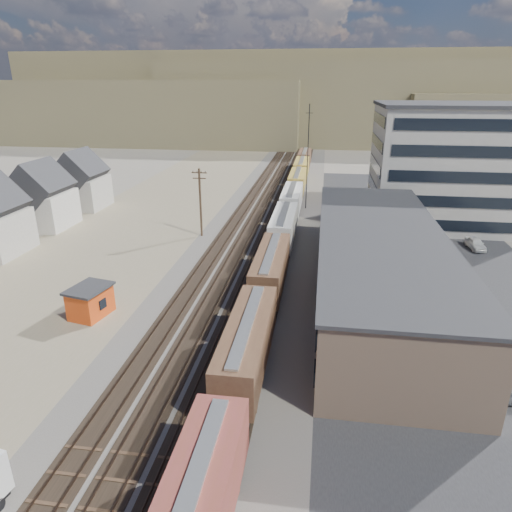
# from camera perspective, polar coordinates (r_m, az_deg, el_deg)

# --- Properties ---
(ground) EXTENTS (300.00, 300.00, 0.00)m
(ground) POSITION_cam_1_polar(r_m,az_deg,el_deg) (30.72, -11.78, -23.61)
(ground) COLOR #6B6356
(ground) RESTS_ON ground
(ballast_bed) EXTENTS (18.00, 200.00, 0.06)m
(ballast_bed) POSITION_cam_1_polar(r_m,az_deg,el_deg) (73.97, 1.21, 4.17)
(ballast_bed) COLOR #4C4742
(ballast_bed) RESTS_ON ground
(dirt_yard) EXTENTS (24.00, 180.00, 0.03)m
(dirt_yard) POSITION_cam_1_polar(r_m,az_deg,el_deg) (70.13, -16.32, 2.35)
(dirt_yard) COLOR #787052
(dirt_yard) RESTS_ON ground
(asphalt_lot) EXTENTS (26.00, 120.00, 0.04)m
(asphalt_lot) POSITION_cam_1_polar(r_m,az_deg,el_deg) (60.70, 20.37, -1.01)
(asphalt_lot) COLOR #232326
(asphalt_lot) RESTS_ON ground
(rail_tracks) EXTENTS (11.40, 200.00, 0.24)m
(rail_tracks) POSITION_cam_1_polar(r_m,az_deg,el_deg) (74.01, 0.78, 4.25)
(rail_tracks) COLOR black
(rail_tracks) RESTS_ON ground
(freight_train) EXTENTS (3.00, 119.74, 4.46)m
(freight_train) POSITION_cam_1_polar(r_m,az_deg,el_deg) (70.13, 4.02, 5.53)
(freight_train) COLOR black
(freight_train) RESTS_ON ground
(warehouse) EXTENTS (12.40, 40.40, 7.25)m
(warehouse) POSITION_cam_1_polar(r_m,az_deg,el_deg) (49.00, 15.05, -0.99)
(warehouse) COLOR tan
(warehouse) RESTS_ON ground
(office_tower) EXTENTS (22.60, 18.60, 18.45)m
(office_tower) POSITION_cam_1_polar(r_m,az_deg,el_deg) (78.57, 22.79, 10.48)
(office_tower) COLOR #9E998E
(office_tower) RESTS_ON ground
(utility_pole_north) EXTENTS (2.20, 0.32, 10.00)m
(utility_pole_north) POSITION_cam_1_polar(r_m,az_deg,el_deg) (66.60, -6.97, 6.83)
(utility_pole_north) COLOR #382619
(utility_pole_north) RESTS_ON ground
(radio_mast) EXTENTS (1.20, 0.16, 18.00)m
(radio_mast) POSITION_cam_1_polar(r_m,az_deg,el_deg) (81.26, 6.47, 12.14)
(radio_mast) COLOR black
(radio_mast) RESTS_ON ground
(hills_north) EXTENTS (265.00, 80.00, 32.00)m
(hills_north) POSITION_cam_1_polar(r_m,az_deg,el_deg) (188.54, 6.08, 18.60)
(hills_north) COLOR brown
(hills_north) RESTS_ON ground
(maintenance_shed) EXTENTS (3.98, 4.70, 3.03)m
(maintenance_shed) POSITION_cam_1_polar(r_m,az_deg,el_deg) (47.02, -20.00, -5.33)
(maintenance_shed) COLOR #D34413
(maintenance_shed) RESTS_ON ground
(parked_car_silver) EXTENTS (5.30, 2.33, 1.51)m
(parked_car_silver) POSITION_cam_1_polar(r_m,az_deg,el_deg) (38.16, 28.08, -14.52)
(parked_car_silver) COLOR #A2A5A9
(parked_car_silver) RESTS_ON ground
(parked_car_blue) EXTENTS (4.31, 6.14, 1.55)m
(parked_car_blue) POSITION_cam_1_polar(r_m,az_deg,el_deg) (77.83, 17.24, 4.65)
(parked_car_blue) COLOR navy
(parked_car_blue) RESTS_ON ground
(parked_car_far) EXTENTS (2.22, 4.55, 1.49)m
(parked_car_far) POSITION_cam_1_polar(r_m,az_deg,el_deg) (68.92, 25.75, 1.39)
(parked_car_far) COLOR silver
(parked_car_far) RESTS_ON ground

